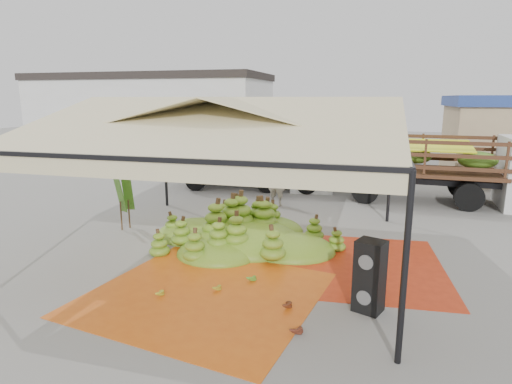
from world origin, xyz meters
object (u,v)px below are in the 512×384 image
(banana_heap, at_px, (244,223))
(speaker_stack, at_px, (370,276))
(truck_left, at_px, (264,157))
(vendor, at_px, (277,181))
(truck_right, at_px, (459,162))

(banana_heap, height_order, speaker_stack, speaker_stack)
(speaker_stack, bearing_deg, truck_left, 136.13)
(banana_heap, height_order, vendor, vendor)
(banana_heap, relative_size, truck_left, 0.81)
(banana_heap, distance_m, truck_right, 9.37)
(truck_left, relative_size, truck_right, 0.89)
(vendor, bearing_deg, speaker_stack, 127.04)
(vendor, xyz_separation_m, truck_left, (-1.27, 3.02, 0.45))
(truck_right, bearing_deg, truck_left, 177.29)
(speaker_stack, xyz_separation_m, truck_right, (3.06, 9.76, 0.90))
(banana_heap, height_order, truck_right, truck_right)
(banana_heap, bearing_deg, speaker_stack, -41.94)
(banana_heap, xyz_separation_m, truck_left, (-1.38, 7.49, 0.81))
(banana_heap, xyz_separation_m, truck_right, (6.48, 6.69, 1.01))
(truck_left, bearing_deg, truck_right, -13.02)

